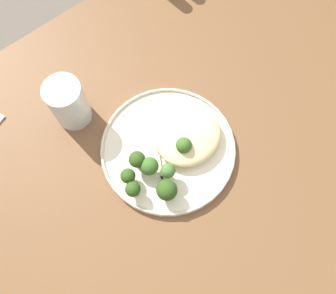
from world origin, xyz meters
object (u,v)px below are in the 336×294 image
at_px(broccoli_floret_split_head, 167,190).
at_px(water_glass, 69,105).
at_px(seared_scallop_left_edge, 197,132).
at_px(broccoli_floret_near_rim, 137,160).
at_px(seared_scallop_tilted_round, 162,149).
at_px(broccoli_floret_left_leaning, 182,147).
at_px(broccoli_floret_front_edge, 168,171).
at_px(broccoli_floret_small_sprig, 128,176).
at_px(seared_scallop_front_small, 174,149).
at_px(dinner_plate, 168,149).
at_px(broccoli_floret_right_tilted, 133,189).
at_px(broccoli_floret_center_pile, 149,166).
at_px(seared_scallop_large_seared, 184,123).

distance_m(broccoli_floret_split_head, water_glass, 0.28).
distance_m(seared_scallop_left_edge, broccoli_floret_near_rim, 0.15).
relative_size(seared_scallop_tilted_round, broccoli_floret_split_head, 0.46).
bearing_deg(broccoli_floret_left_leaning, broccoli_floret_split_head, 31.49).
bearing_deg(broccoli_floret_front_edge, broccoli_floret_small_sprig, -32.29).
relative_size(seared_scallop_front_small, water_glass, 0.27).
relative_size(seared_scallop_left_edge, broccoli_floret_near_rim, 0.48).
bearing_deg(seared_scallop_left_edge, broccoli_floret_front_edge, 17.14).
distance_m(dinner_plate, seared_scallop_tilted_round, 0.02).
relative_size(broccoli_floret_right_tilted, water_glass, 0.41).
distance_m(seared_scallop_tilted_round, broccoli_floret_center_pile, 0.06).
height_order(dinner_plate, broccoli_floret_front_edge, broccoli_floret_front_edge).
height_order(broccoli_floret_split_head, broccoli_floret_near_rim, broccoli_floret_near_rim).
distance_m(dinner_plate, broccoli_floret_left_leaning, 0.05).
distance_m(seared_scallop_left_edge, broccoli_floret_center_pile, 0.13).
bearing_deg(seared_scallop_left_edge, broccoli_floret_left_leaning, 14.27).
bearing_deg(dinner_plate, broccoli_floret_split_head, 49.59).
bearing_deg(broccoli_floret_split_head, broccoli_floret_right_tilted, -40.85).
bearing_deg(broccoli_floret_split_head, water_glass, -80.52).
distance_m(broccoli_floret_center_pile, broccoli_floret_front_edge, 0.04).
xyz_separation_m(seared_scallop_tilted_round, broccoli_floret_right_tilted, (0.10, 0.04, 0.02)).
distance_m(seared_scallop_large_seared, broccoli_floret_right_tilted, 0.19).
height_order(seared_scallop_front_small, seared_scallop_left_edge, seared_scallop_left_edge).
height_order(seared_scallop_front_small, water_glass, water_glass).
bearing_deg(seared_scallop_large_seared, broccoli_floret_left_leaning, 45.85).
bearing_deg(broccoli_floret_small_sprig, dinner_plate, -178.77).
bearing_deg(seared_scallop_large_seared, water_glass, -45.84).
distance_m(broccoli_floret_left_leaning, broccoli_floret_front_edge, 0.06).
bearing_deg(seared_scallop_left_edge, seared_scallop_front_small, 0.06).
distance_m(dinner_plate, seared_scallop_large_seared, 0.07).
relative_size(broccoli_floret_split_head, broccoli_floret_small_sprig, 1.25).
height_order(broccoli_floret_front_edge, broccoli_floret_right_tilted, broccoli_floret_front_edge).
xyz_separation_m(broccoli_floret_center_pile, broccoli_floret_near_rim, (0.01, -0.03, 0.00)).
xyz_separation_m(broccoli_floret_near_rim, broccoli_floret_right_tilted, (0.04, 0.04, -0.01)).
distance_m(seared_scallop_tilted_round, broccoli_floret_small_sprig, 0.10).
distance_m(dinner_plate, broccoli_floret_small_sprig, 0.11).
distance_m(seared_scallop_front_small, broccoli_floret_left_leaning, 0.03).
distance_m(seared_scallop_tilted_round, broccoli_floret_left_leaning, 0.05).
bearing_deg(broccoli_floret_small_sprig, broccoli_floret_split_head, 119.78).
xyz_separation_m(seared_scallop_front_small, broccoli_floret_center_pile, (0.07, 0.00, 0.02)).
xyz_separation_m(seared_scallop_large_seared, broccoli_floret_front_edge, (0.10, 0.07, 0.02)).
bearing_deg(broccoli_floret_split_head, broccoli_floret_left_leaning, -148.51).
relative_size(seared_scallop_tilted_round, broccoli_floret_small_sprig, 0.57).
xyz_separation_m(seared_scallop_large_seared, water_glass, (0.17, -0.18, 0.03)).
distance_m(seared_scallop_left_edge, seared_scallop_tilted_round, 0.08).
bearing_deg(seared_scallop_front_small, seared_scallop_left_edge, -179.94).
bearing_deg(broccoli_floret_left_leaning, broccoli_floret_right_tilted, 2.51).
bearing_deg(water_glass, dinner_plate, 119.01).
bearing_deg(broccoli_floret_split_head, broccoli_floret_small_sprig, -60.22).
height_order(broccoli_floret_front_edge, broccoli_floret_small_sprig, broccoli_floret_front_edge).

